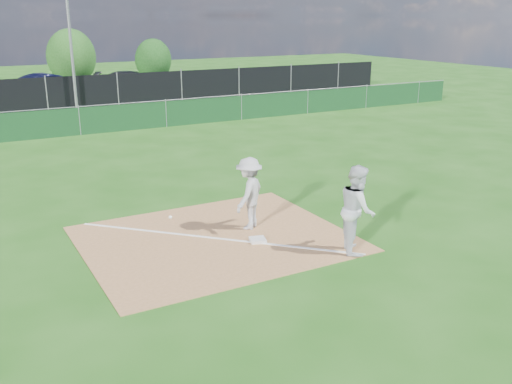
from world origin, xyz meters
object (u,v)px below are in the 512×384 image
Objects in this scene: light_pole at (70,35)px; play_at_first at (249,193)px; first_base at (258,240)px; car_mid at (51,86)px; tree_mid at (71,57)px; tree_right at (153,60)px; car_right at (133,82)px; runner at (357,209)px.

play_at_first is (-0.46, -21.46, -3.09)m from light_pole.
play_at_first is at bearing 73.94° from first_base.
car_mid is (0.17, 26.71, 0.76)m from first_base.
tree_mid is at bearing 78.86° from light_pole.
light_pole is at bearing 88.76° from play_at_first.
tree_mid is 1.24× the size of tree_right.
tree_mid reaches higher than car_right.
light_pole is at bearing 31.65° from runner.
runner is 0.40× the size of car_mid.
tree_right reaches higher than first_base.
car_mid reaches higher than car_right.
car_right is (5.38, 26.53, -0.17)m from play_at_first.
car_mid is at bearing 90.19° from play_at_first.
car_right reaches higher than first_base.
tree_mid reaches higher than tree_right.
tree_mid reaches higher than runner.
first_base is 26.73m from car_mid.
light_pole reaches higher than tree_mid.
runner is (1.42, -2.38, 0.08)m from play_at_first.
car_mid is at bearing -144.40° from tree_right.
first_base is at bearing 77.75° from runner.
car_mid is at bearing -112.57° from tree_mid.
tree_mid reaches higher than first_base.
play_at_first is at bearing -169.54° from car_right.
runner is 29.18m from car_right.
car_mid is at bearing 97.13° from light_pole.
tree_mid is at bearing 179.39° from tree_right.
play_at_first is 2.77m from runner.
tree_mid is 6.24m from tree_right.
tree_right is (8.35, 10.74, -2.28)m from light_pole.
first_base is at bearing -91.84° from light_pole.
play_at_first is 32.39m from tree_mid.
first_base is at bearing -106.06° from play_at_first.
play_at_first is 0.55× the size of car_right.
runner is at bearing 167.83° from car_mid.
tree_mid is at bearing -37.78° from car_mid.
first_base is 33.34m from tree_mid.
tree_mid is at bearing 85.41° from play_at_first.
car_mid is at bearing 32.41° from runner.
tree_mid is (1.17, 34.64, 1.16)m from runner.
tree_right is at bearing -69.62° from car_mid.
first_base is at bearing 164.41° from car_mid.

